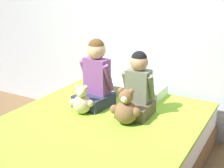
% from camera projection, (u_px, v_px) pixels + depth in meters
% --- Properties ---
extents(ground_plane, '(14.00, 14.00, 0.00)m').
position_uv_depth(ground_plane, '(100.00, 167.00, 2.91)').
color(ground_plane, brown).
extents(wall_behind_bed, '(8.00, 0.06, 2.50)m').
position_uv_depth(wall_behind_bed, '(150.00, 20.00, 3.40)').
color(wall_behind_bed, silver).
rests_on(wall_behind_bed, ground_plane).
extents(bed, '(1.70, 1.95, 0.48)m').
position_uv_depth(bed, '(100.00, 145.00, 2.84)').
color(bed, brown).
rests_on(bed, ground_plane).
extents(child_on_left, '(0.36, 0.37, 0.67)m').
position_uv_depth(child_on_left, '(96.00, 77.00, 3.04)').
color(child_on_left, '#282D47').
rests_on(child_on_left, bed).
extents(child_on_right, '(0.31, 0.34, 0.60)m').
position_uv_depth(child_on_right, '(138.00, 88.00, 2.84)').
color(child_on_right, brown).
rests_on(child_on_right, bed).
extents(teddy_bear_held_by_left_child, '(0.22, 0.18, 0.28)m').
position_uv_depth(teddy_bear_held_by_left_child, '(82.00, 102.00, 2.89)').
color(teddy_bear_held_by_left_child, '#D1B78E').
rests_on(teddy_bear_held_by_left_child, bed).
extents(teddy_bear_held_by_right_child, '(0.27, 0.20, 0.33)m').
position_uv_depth(teddy_bear_held_by_right_child, '(126.00, 109.00, 2.68)').
color(teddy_bear_held_by_right_child, brown).
rests_on(teddy_bear_held_by_right_child, bed).
extents(pillow_at_headboard, '(0.59, 0.32, 0.11)m').
position_uv_depth(pillow_at_headboard, '(137.00, 90.00, 3.39)').
color(pillow_at_headboard, white).
rests_on(pillow_at_headboard, bed).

